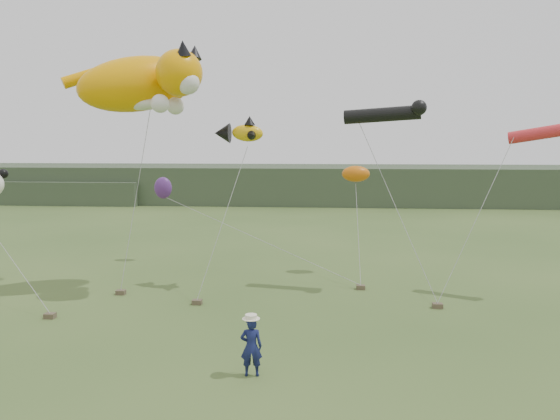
% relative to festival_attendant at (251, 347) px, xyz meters
% --- Properties ---
extents(ground, '(120.00, 120.00, 0.00)m').
position_rel_festival_attendant_xyz_m(ground, '(-0.16, 1.90, -0.87)').
color(ground, '#385123').
rests_on(ground, ground).
extents(headland, '(90.00, 13.00, 4.00)m').
position_rel_festival_attendant_xyz_m(headland, '(-3.28, 46.58, 1.05)').
color(headland, '#2D3D28').
rests_on(headland, ground).
extents(festival_attendant, '(0.67, 0.48, 1.74)m').
position_rel_festival_attendant_xyz_m(festival_attendant, '(0.00, 0.00, 0.00)').
color(festival_attendant, '#131948').
rests_on(festival_attendant, ground).
extents(sandbag_anchors, '(15.54, 5.48, 0.20)m').
position_rel_festival_attendant_xyz_m(sandbag_anchors, '(-1.62, 7.17, -0.77)').
color(sandbag_anchors, brown).
rests_on(sandbag_anchors, ground).
extents(cat_kite, '(7.06, 4.82, 3.24)m').
position_rel_festival_attendant_xyz_m(cat_kite, '(-5.82, 8.94, 8.47)').
color(cat_kite, '#E29200').
rests_on(cat_kite, ground).
extents(fish_kite, '(2.33, 1.59, 1.22)m').
position_rel_festival_attendant_xyz_m(fish_kite, '(-1.89, 9.81, 6.30)').
color(fish_kite, gold).
rests_on(fish_kite, ground).
extents(tube_kites, '(10.15, 2.16, 1.93)m').
position_rel_festival_attendant_xyz_m(tube_kites, '(7.47, 9.70, 6.82)').
color(tube_kites, black).
rests_on(tube_kites, ground).
extents(misc_kites, '(11.89, 2.68, 1.98)m').
position_rel_festival_attendant_xyz_m(misc_kites, '(-1.27, 13.97, 3.81)').
color(misc_kites, '#CB5F0B').
rests_on(misc_kites, ground).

